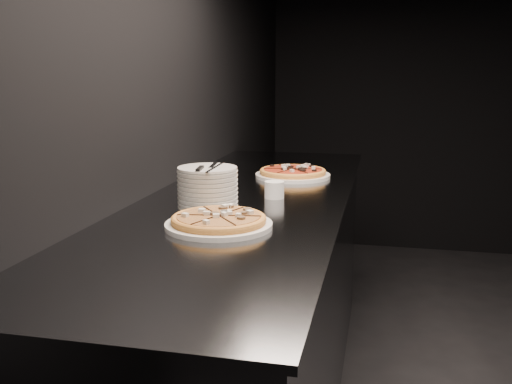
% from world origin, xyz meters
% --- Properties ---
extents(wall_left, '(0.02, 5.00, 2.80)m').
position_xyz_m(wall_left, '(-2.50, 0.00, 1.40)').
color(wall_left, black).
rests_on(wall_left, floor).
extents(counter, '(0.74, 2.44, 0.92)m').
position_xyz_m(counter, '(-2.13, 0.00, 0.46)').
color(counter, slate).
rests_on(counter, floor).
extents(pizza_mushroom, '(0.32, 0.32, 0.04)m').
position_xyz_m(pizza_mushroom, '(-2.11, -0.45, 0.94)').
color(pizza_mushroom, silver).
rests_on(pizza_mushroom, counter).
extents(pizza_tomato, '(0.33, 0.33, 0.04)m').
position_xyz_m(pizza_tomato, '(-2.03, 0.42, 0.94)').
color(pizza_tomato, silver).
rests_on(pizza_tomato, counter).
extents(plate_stack, '(0.20, 0.20, 0.14)m').
position_xyz_m(plate_stack, '(-2.23, -0.20, 0.99)').
color(plate_stack, silver).
rests_on(plate_stack, counter).
extents(cutlery, '(0.08, 0.22, 0.01)m').
position_xyz_m(cutlery, '(-2.22, -0.21, 1.06)').
color(cutlery, '#AFB2B6').
rests_on(cutlery, plate_stack).
extents(ramekin, '(0.07, 0.07, 0.06)m').
position_xyz_m(ramekin, '(-2.03, -0.02, 0.95)').
color(ramekin, silver).
rests_on(ramekin, counter).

